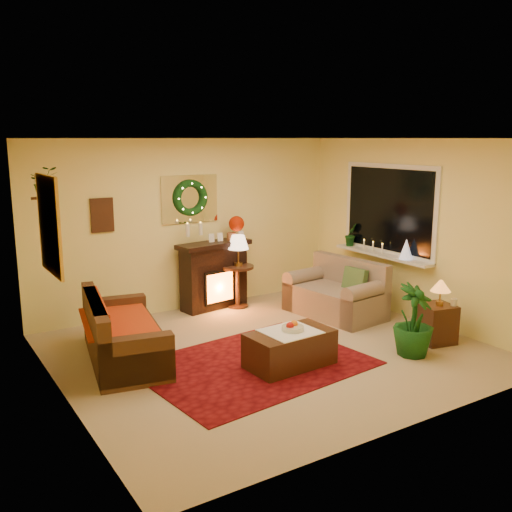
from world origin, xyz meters
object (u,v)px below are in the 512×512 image
loveseat (335,288)px  side_table_round (238,287)px  fireplace (214,273)px  end_table_square (436,322)px  sofa (124,325)px  coffee_table (290,349)px

loveseat → side_table_round: (-1.00, 1.15, -0.10)m
fireplace → end_table_square: fireplace is taller
sofa → loveseat: loveseat is taller
loveseat → coffee_table: 2.11m
coffee_table → loveseat: bearing=32.7°
sofa → coffee_table: sofa is taller
fireplace → coffee_table: bearing=-106.7°
side_table_round → coffee_table: size_ratio=0.66×
coffee_table → fireplace: bearing=78.4°
sofa → fireplace: fireplace is taller
sofa → end_table_square: bearing=-12.7°
sofa → coffee_table: 1.98m
loveseat → coffee_table: loveseat is taller
loveseat → coffee_table: bearing=-151.2°
sofa → loveseat: 3.24m
end_table_square → coffee_table: size_ratio=0.50×
loveseat → coffee_table: size_ratio=1.43×
fireplace → loveseat: size_ratio=0.74×
side_table_round → loveseat: bearing=-48.8°
coffee_table → end_table_square: bearing=-13.0°
fireplace → end_table_square: 3.38m
sofa → side_table_round: size_ratio=2.73×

